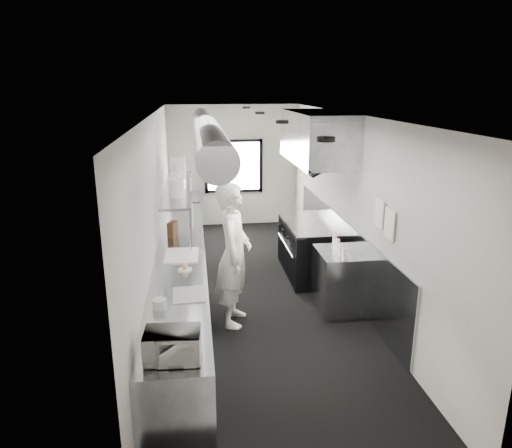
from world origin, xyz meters
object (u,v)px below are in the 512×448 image
object	(u,v)px
small_plate	(185,269)
squeeze_bottle_a	(344,254)
microwave	(172,345)
deli_tub_b	(159,304)
squeeze_bottle_b	(340,250)
squeeze_bottle_e	(335,239)
line_cook	(234,255)
plate_stack_c	(179,174)
exhaust_hood	(317,137)
knife_block	(172,229)
prep_counter	(182,283)
bottle_station	(340,281)
far_work_table	(185,216)
range	(309,248)
squeeze_bottle_c	(337,246)
pass_shelf	(178,189)
plate_stack_b	(175,182)
plate_stack_a	(177,188)
squeeze_bottle_d	(335,244)
plate_stack_d	(178,167)
deli_tub_a	(155,333)
cutting_board	(182,255)

from	to	relation	value
small_plate	squeeze_bottle_a	size ratio (longest dim) A/B	1.07
microwave	deli_tub_b	xyz separation A→B (m)	(-0.18, 1.01, -0.08)
squeeze_bottle_b	squeeze_bottle_e	distance (m)	0.47
line_cook	plate_stack_c	size ratio (longest dim) A/B	5.72
exhaust_hood	knife_block	xyz separation A→B (m)	(-2.38, -0.34, -1.37)
prep_counter	bottle_station	xyz separation A→B (m)	(2.30, -0.20, 0.00)
far_work_table	plate_stack_c	xyz separation A→B (m)	(-0.03, -1.95, 1.29)
range	squeeze_bottle_c	xyz separation A→B (m)	(0.05, -1.40, 0.53)
pass_shelf	squeeze_bottle_e	distance (m)	2.77
squeeze_bottle_b	plate_stack_b	bearing A→B (deg)	145.49
microwave	plate_stack_b	distance (m)	3.97
bottle_station	plate_stack_a	size ratio (longest dim) A/B	3.22
line_cook	squeeze_bottle_d	xyz separation A→B (m)	(1.50, 0.29, -0.02)
deli_tub_b	plate_stack_d	distance (m)	4.02
microwave	knife_block	size ratio (longest dim) A/B	1.89
plate_stack_c	line_cook	bearing A→B (deg)	-70.51
microwave	squeeze_bottle_b	world-z (taller)	microwave
knife_block	squeeze_bottle_d	bearing A→B (deg)	-2.43
plate_stack_a	plate_stack_d	bearing A→B (deg)	90.96
far_work_table	squeeze_bottle_c	bearing A→B (deg)	-60.15
line_cook	deli_tub_a	distance (m)	2.13
knife_block	squeeze_bottle_b	distance (m)	2.66
knife_block	plate_stack_a	bearing A→B (deg)	-25.73
plate_stack_d	squeeze_bottle_a	size ratio (longest dim) A/B	2.39
pass_shelf	plate_stack_a	bearing A→B (deg)	-88.98
plate_stack_b	prep_counter	bearing A→B (deg)	-86.70
squeeze_bottle_b	squeeze_bottle_e	bearing A→B (deg)	82.31
exhaust_hood	line_cook	bearing A→B (deg)	-133.65
plate_stack_b	plate_stack_d	bearing A→B (deg)	89.06
plate_stack_a	plate_stack_b	bearing A→B (deg)	95.21
pass_shelf	far_work_table	distance (m)	2.45
prep_counter	squeeze_bottle_b	distance (m)	2.32
deli_tub_b	squeeze_bottle_c	size ratio (longest dim) A/B	0.77
plate_stack_d	small_plate	bearing A→B (deg)	-87.47
range	squeeze_bottle_a	xyz separation A→B (m)	(0.05, -1.71, 0.51)
prep_counter	squeeze_bottle_e	bearing A→B (deg)	2.40
range	plate_stack_b	size ratio (longest dim) A/B	5.77
range	plate_stack_b	world-z (taller)	plate_stack_b
squeeze_bottle_a	squeeze_bottle_c	bearing A→B (deg)	89.88
bottle_station	squeeze_bottle_e	bearing A→B (deg)	92.57
exhaust_hood	cutting_board	world-z (taller)	exhaust_hood
far_work_table	squeeze_bottle_b	distance (m)	4.67
pass_shelf	plate_stack_d	bearing A→B (deg)	90.89
deli_tub_b	squeeze_bottle_e	world-z (taller)	squeeze_bottle_e
cutting_board	plate_stack_d	bearing A→B (deg)	91.83
range	squeeze_bottle_b	size ratio (longest dim) A/B	9.09
microwave	knife_block	xyz separation A→B (m)	(-0.13, 3.56, -0.02)
plate_stack_b	plate_stack_d	size ratio (longest dim) A/B	0.69
bottle_station	squeeze_bottle_b	bearing A→B (deg)	-114.19
deli_tub_b	squeeze_bottle_a	size ratio (longest dim) A/B	0.89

